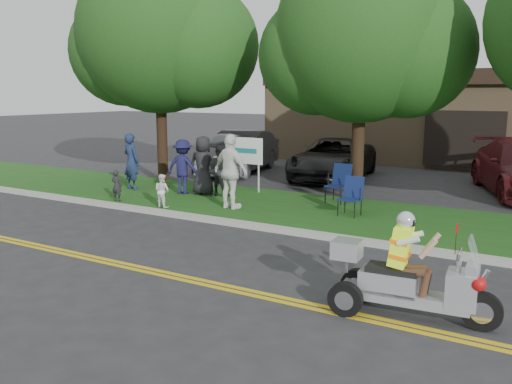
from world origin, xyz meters
The scene contains 22 objects.
ground centered at (0.00, 0.00, 0.00)m, with size 120.00×120.00×0.00m, color #28282B.
centerline_near centered at (0.00, -0.58, 0.01)m, with size 60.00×0.10×0.01m, color gold.
centerline_far centered at (0.00, -0.42, 0.01)m, with size 60.00×0.10×0.01m, color gold.
curb centered at (0.00, 3.05, 0.06)m, with size 60.00×0.25×0.12m, color #A8A89E.
grass_verge centered at (0.00, 5.20, 0.06)m, with size 60.00×4.00×0.10m, color #1C4612.
commercial_building centered at (2.00, 18.98, 2.01)m, with size 18.00×8.20×4.00m.
tree_left centered at (-6.44, 7.03, 4.85)m, with size 6.62×5.40×7.78m.
tree_mid centered at (0.55, 7.23, 4.43)m, with size 5.88×4.80×7.05m.
business_sign centered at (-2.90, 6.60, 1.26)m, with size 1.25×0.06×1.75m.
trike_scooter centered at (3.95, -0.18, 0.53)m, with size 2.33×0.81×1.52m.
lawn_chair_a centered at (0.28, 6.46, 0.70)m, with size 0.63×0.65×1.06m.
lawn_chair_b centered at (1.15, 5.11, 0.64)m, with size 0.53×0.55×0.96m.
spectator_adult_left centered at (-6.07, 5.02, 0.98)m, with size 0.64×0.42×1.75m, color #1A2748.
spectator_adult_mid centered at (-3.07, 5.53, 0.86)m, with size 0.73×0.57×1.51m, color black.
spectator_adult_right centered at (-1.84, 4.22, 1.08)m, with size 1.14×0.48×1.95m, color white.
spectator_chair_a centered at (-4.23, 5.25, 0.92)m, with size 1.05×0.60×1.62m, color #171740.
spectator_chair_b centered at (-3.62, 5.44, 0.98)m, with size 0.85×0.55×1.74m, color black.
child_left centered at (-5.12, 3.40, 0.54)m, with size 0.32×0.21×0.87m, color black.
child_right centered at (-3.48, 3.40, 0.55)m, with size 0.43×0.34×0.89m, color white.
parked_car_far_left centered at (-5.82, 10.26, 0.83)m, with size 1.97×4.89×1.67m, color silver.
parked_car_left centered at (-5.50, 10.43, 0.81)m, with size 1.71×4.90×1.62m, color #2F2F31.
parked_car_mid centered at (-1.74, 10.83, 0.73)m, with size 2.41×5.22×1.45m, color black.
Camera 1 is at (5.83, -7.40, 3.12)m, focal length 38.00 mm.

